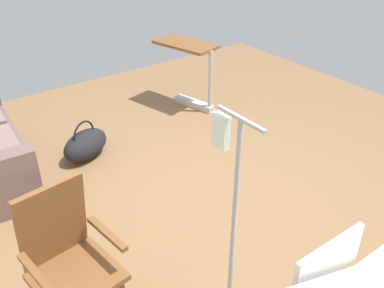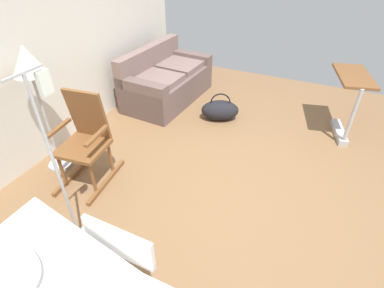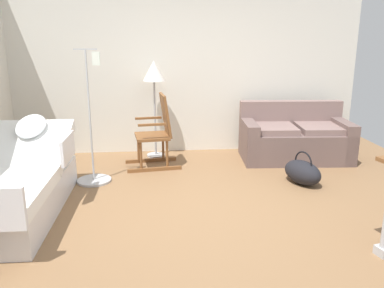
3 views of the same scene
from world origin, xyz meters
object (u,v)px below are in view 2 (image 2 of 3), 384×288
(rocking_chair, at_px, (86,140))
(floor_lamp, at_px, (30,70))
(overbed_table, at_px, (349,99))
(couch, at_px, (166,82))
(duffel_bag, at_px, (220,110))
(iv_pole, at_px, (78,229))

(rocking_chair, xyz_separation_m, floor_lamp, (-0.03, 0.50, 0.72))
(rocking_chair, bearing_deg, overbed_table, -49.17)
(couch, relative_size, rocking_chair, 1.57)
(couch, relative_size, duffel_bag, 2.57)
(couch, relative_size, floor_lamp, 1.11)
(floor_lamp, distance_m, duffel_bag, 2.56)
(couch, bearing_deg, duffel_bag, -103.54)
(rocking_chair, xyz_separation_m, duffel_bag, (1.84, -0.89, -0.35))
(couch, height_order, rocking_chair, rocking_chair)
(overbed_table, bearing_deg, duffel_bag, 102.56)
(couch, distance_m, overbed_table, 2.74)
(rocking_chair, relative_size, floor_lamp, 0.71)
(rocking_chair, distance_m, duffel_bag, 2.07)
(duffel_bag, bearing_deg, couch, 76.46)
(overbed_table, xyz_separation_m, iv_pole, (-3.03, 1.99, -0.28))
(couch, height_order, overbed_table, couch)
(floor_lamp, bearing_deg, duffel_bag, -36.61)
(couch, bearing_deg, overbed_table, -87.53)
(overbed_table, bearing_deg, couch, 92.47)
(couch, bearing_deg, iv_pole, -165.78)
(overbed_table, bearing_deg, rocking_chair, 130.83)
(couch, height_order, floor_lamp, floor_lamp)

